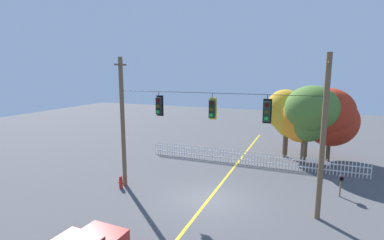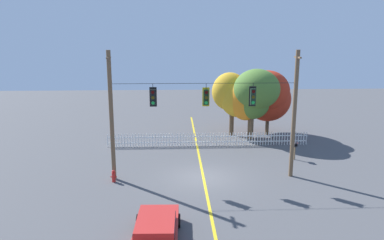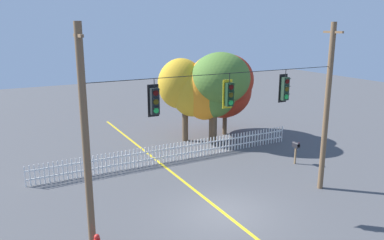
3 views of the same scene
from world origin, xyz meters
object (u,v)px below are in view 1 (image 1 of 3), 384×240
Objects in this scene: traffic_signal_westbound_side at (212,109)px; traffic_signal_northbound_secondary at (267,111)px; autumn_oak_far_east at (309,114)px; autumn_maple_mid at (302,116)px; fire_hydrant at (121,182)px; autumn_maple_near_fence at (288,114)px; autumn_maple_far_west at (328,118)px; traffic_signal_northbound_primary at (159,106)px; roadside_mailbox at (341,179)px.

traffic_signal_northbound_secondary is at bearing 0.01° from traffic_signal_westbound_side.
autumn_oak_far_east is (4.86, 8.90, -1.19)m from traffic_signal_westbound_side.
autumn_maple_mid is 14.48m from fire_hydrant.
traffic_signal_westbound_side is 0.98× the size of traffic_signal_northbound_secondary.
autumn_maple_mid is at bearing -34.93° from autumn_maple_near_fence.
traffic_signal_northbound_secondary is 11.11m from autumn_maple_far_west.
traffic_signal_northbound_primary reaches higher than autumn_maple_mid.
traffic_signal_northbound_secondary reaches higher than autumn_maple_near_fence.
traffic_signal_northbound_secondary is 0.24× the size of autumn_oak_far_east.
traffic_signal_westbound_side reaches higher than autumn_maple_near_fence.
roadside_mailbox is (6.73, 3.17, -4.08)m from traffic_signal_westbound_side.
traffic_signal_northbound_secondary is 1.11× the size of roadside_mailbox.
traffic_signal_northbound_primary is 1.08× the size of roadside_mailbox.
traffic_signal_northbound_secondary is at bearing -102.75° from autumn_oak_far_east.
traffic_signal_westbound_side is at bearing -118.65° from autumn_oak_far_east.
traffic_signal_northbound_secondary is 0.25× the size of autumn_maple_mid.
autumn_maple_near_fence is 3.01m from autumn_maple_far_west.
traffic_signal_northbound_secondary is at bearing -99.10° from autumn_maple_mid.
fire_hydrant is at bearing -168.24° from traffic_signal_northbound_primary.
autumn_maple_mid is at bearing 51.25° from traffic_signal_northbound_primary.
autumn_maple_far_west reaches higher than autumn_maple_near_fence.
roadside_mailbox is at bearing -71.96° from autumn_oak_far_east.
traffic_signal_westbound_side is at bearing -154.75° from roadside_mailbox.
traffic_signal_northbound_secondary is 9.20m from autumn_oak_far_east.
autumn_maple_mid is at bearing 110.85° from roadside_mailbox.
autumn_maple_mid is 0.95× the size of autumn_oak_far_east.
traffic_signal_northbound_primary reaches higher than fire_hydrant.
autumn_maple_far_west is at bearing 47.22° from autumn_oak_far_east.
fire_hydrant is at bearing -135.31° from autumn_maple_mid.
autumn_maple_mid is at bearing -151.88° from autumn_maple_far_west.
traffic_signal_northbound_secondary reaches higher than roadside_mailbox.
fire_hydrant is 12.96m from roadside_mailbox.
roadside_mailbox is (12.40, 3.69, 0.68)m from fire_hydrant.
autumn_oak_far_east is (0.51, -0.50, 0.30)m from autumn_maple_mid.
roadside_mailbox is at bearing 17.74° from traffic_signal_northbound_primary.
traffic_signal_northbound_primary is 0.24× the size of autumn_maple_far_west.
autumn_maple_mid is 7.15m from roadside_mailbox.
traffic_signal_westbound_side is 0.25× the size of autumn_maple_mid.
autumn_maple_mid is at bearing 135.24° from autumn_oak_far_east.
autumn_oak_far_east is at bearing 41.78° from fire_hydrant.
autumn_maple_mid reaches higher than roadside_mailbox.
autumn_maple_near_fence is 0.93× the size of autumn_oak_far_east.
traffic_signal_northbound_primary is at bearing -180.00° from traffic_signal_northbound_secondary.
fire_hydrant is at bearing -138.22° from autumn_oak_far_east.
autumn_oak_far_east is 1.04× the size of autumn_maple_far_west.
autumn_maple_near_fence is at bearing 57.40° from traffic_signal_northbound_primary.
traffic_signal_westbound_side reaches higher than autumn_maple_mid.
autumn_maple_mid is (1.51, 9.40, -1.51)m from traffic_signal_northbound_secondary.
roadside_mailbox is (3.43, -6.97, -2.62)m from autumn_maple_near_fence.
roadside_mailbox is at bearing -86.49° from autumn_maple_far_west.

